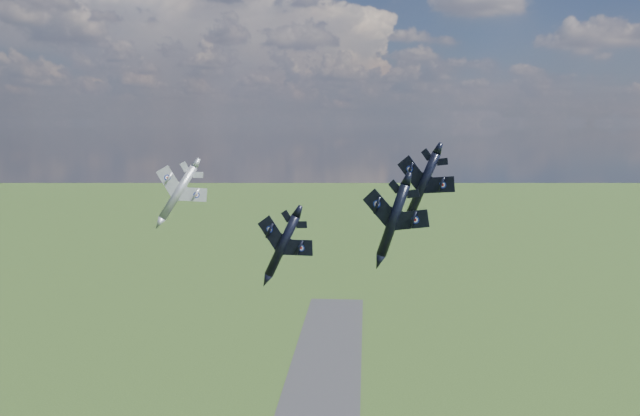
# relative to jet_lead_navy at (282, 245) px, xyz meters

# --- Properties ---
(jet_lead_navy) EXTENTS (12.43, 14.77, 6.37)m
(jet_lead_navy) POSITION_rel_jet_lead_navy_xyz_m (0.00, 0.00, 0.00)
(jet_lead_navy) COLOR black
(jet_right_navy) EXTENTS (14.23, 16.24, 5.74)m
(jet_right_navy) POSITION_rel_jet_lead_navy_xyz_m (14.66, -2.30, 3.98)
(jet_right_navy) COLOR black
(jet_high_navy) EXTENTS (17.31, 19.52, 7.53)m
(jet_high_navy) POSITION_rel_jet_lead_navy_xyz_m (20.96, 26.67, 5.85)
(jet_high_navy) COLOR black
(jet_left_silver) EXTENTS (13.23, 15.41, 7.30)m
(jet_left_silver) POSITION_rel_jet_lead_navy_xyz_m (-18.17, 13.22, 5.57)
(jet_left_silver) COLOR #95979E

